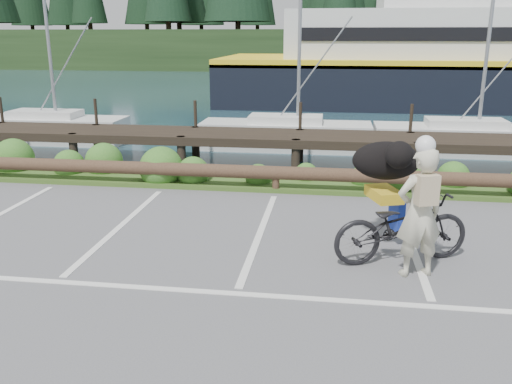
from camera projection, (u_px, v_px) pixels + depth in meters
ground at (242, 281)px, 7.77m from camera, size 72.00×72.00×0.00m
harbor_backdrop at (330, 57)px, 82.27m from camera, size 170.00×160.00×30.00m
vegetation_strip at (279, 182)px, 12.79m from camera, size 34.00×1.60×0.10m
log_rail at (276, 192)px, 12.14m from camera, size 32.00×0.30×0.60m
bicycle at (402, 227)px, 8.30m from camera, size 2.30×1.44×1.14m
cyclist at (420, 213)px, 7.72m from camera, size 0.81×0.67×1.92m
dog at (386, 161)px, 8.71m from camera, size 0.86×1.20×0.62m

